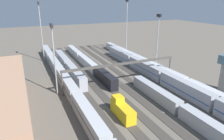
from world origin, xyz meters
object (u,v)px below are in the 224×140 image
light_mast_3 (41,25)px  train_on_track_5 (87,62)px  train_on_track_7 (68,67)px  train_on_track_8 (67,84)px  train_on_track_1 (163,77)px  light_mast_0 (127,21)px  train_on_track_3 (181,109)px  light_mast_1 (54,50)px  train_on_track_6 (122,110)px  train_on_track_0 (165,73)px  light_mast_2 (158,35)px  signal_gantry (122,65)px

light_mast_3 → train_on_track_5: bearing=-134.5°
train_on_track_7 → train_on_track_8: same height
train_on_track_1 → light_mast_0: (46.52, -8.74, 16.69)m
train_on_track_3 → light_mast_0: (67.98, -18.74, 17.27)m
train_on_track_7 → light_mast_1: size_ratio=1.99×
train_on_track_8 → train_on_track_6: size_ratio=11.98×
train_on_track_0 → light_mast_3: light_mast_3 is taller
train_on_track_1 → light_mast_2: light_mast_2 is taller
train_on_track_5 → train_on_track_0: bearing=-138.2°
train_on_track_7 → train_on_track_5: (4.82, -10.00, -0.51)m
train_on_track_7 → train_on_track_8: size_ratio=0.39×
train_on_track_7 → light_mast_2: 41.62m
light_mast_1 → train_on_track_0: bearing=-92.9°
train_on_track_8 → train_on_track_0: bearing=-94.4°
train_on_track_8 → light_mast_2: bearing=-81.0°
train_on_track_1 → train_on_track_5: (32.65, 20.00, -0.49)m
light_mast_0 → signal_gantry: (-41.54, 23.74, -11.49)m
light_mast_0 → signal_gantry: 49.20m
train_on_track_7 → light_mast_3: 28.42m
train_on_track_0 → train_on_track_6: 36.01m
train_on_track_3 → train_on_track_7: train_on_track_7 is taller
train_on_track_7 → light_mast_0: bearing=-64.2°
light_mast_0 → train_on_track_1: bearing=169.4°
train_on_track_6 → light_mast_0: (61.71, -33.74, 17.13)m
train_on_track_5 → light_mast_1: light_mast_1 is taller
train_on_track_0 → train_on_track_7: 41.94m
train_on_track_0 → train_on_track_6: size_ratio=11.98×
light_mast_3 → train_on_track_1: bearing=-143.0°
light_mast_2 → light_mast_3: (35.51, 44.66, 2.64)m
train_on_track_8 → light_mast_2: size_ratio=4.81×
light_mast_0 → light_mast_2: size_ratio=1.24×
train_on_track_7 → light_mast_1: light_mast_1 is taller
train_on_track_0 → train_on_track_5: (27.91, 25.00, 0.09)m
train_on_track_0 → train_on_track_5: size_ratio=1.80×
light_mast_1 → train_on_track_1: bearing=-100.1°
train_on_track_8 → signal_gantry: bearing=-98.0°
train_on_track_7 → train_on_track_0: bearing=-123.4°
light_mast_0 → train_on_track_0: bearing=174.9°
light_mast_3 → light_mast_2: bearing=-128.5°
light_mast_0 → light_mast_2: light_mast_0 is taller
train_on_track_5 → light_mast_0: 36.24m
train_on_track_0 → light_mast_2: 17.22m
train_on_track_3 → train_on_track_0: bearing=-29.8°
train_on_track_8 → train_on_track_5: train_on_track_8 is taller
train_on_track_0 → light_mast_1: bearing=87.1°
train_on_track_3 → train_on_track_5: bearing=10.5°
light_mast_2 → train_on_track_3: bearing=154.6°
train_on_track_6 → light_mast_2: bearing=-47.2°
train_on_track_3 → train_on_track_7: 53.20m
train_on_track_1 → train_on_track_5: train_on_track_1 is taller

